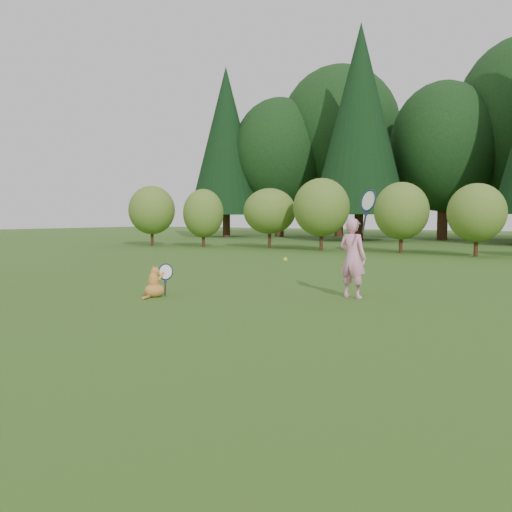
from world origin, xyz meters
The scene contains 6 objects.
ground centered at (0.00, 0.00, 0.00)m, with size 100.00×100.00×0.00m, color #265116.
shrub_row centered at (0.00, 13.00, 1.40)m, with size 28.00×3.00×2.80m, color #4A7022, non-canonical shape.
woodland_backdrop centered at (0.00, 23.00, 7.50)m, with size 48.00×10.00×15.00m, color black, non-canonical shape.
child centered at (1.71, 1.52, 0.72)m, with size 0.80×0.52×2.04m.
cat centered at (-1.21, -0.25, 0.27)m, with size 0.40×0.78×0.72m.
tennis_ball centered at (0.46, 1.38, 0.61)m, with size 0.08×0.08×0.08m.
Camera 1 is at (5.63, -7.48, 1.39)m, focal length 40.00 mm.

